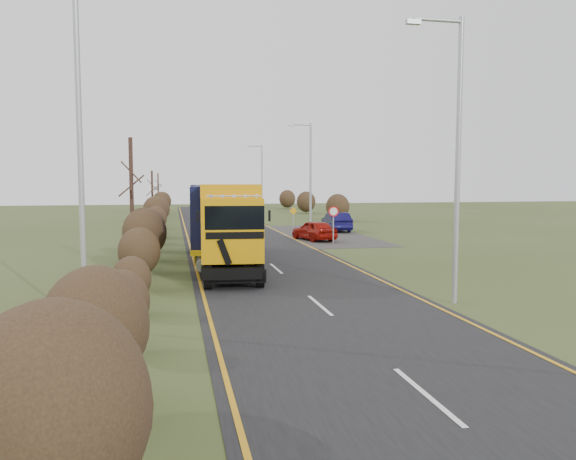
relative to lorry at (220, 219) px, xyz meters
The scene contains 14 objects.
ground 6.97m from the lorry, 68.18° to the right, with size 160.00×160.00×0.00m, color #39431C.
road 5.12m from the lorry, 57.71° to the left, with size 8.00×120.00×0.02m, color black.
layby 16.67m from the lorry, 57.18° to the left, with size 6.00×18.00×0.02m, color #302D2B.
lane_markings 4.88m from the lorry, 55.55° to the left, with size 7.52×116.00×0.01m.
hedgerow 4.02m from the lorry, 153.42° to the left, with size 2.24×102.04×6.05m.
lorry is the anchor object (origin of this frame).
car_red_hatchback 12.44m from the lorry, 53.39° to the left, with size 1.66×4.14×1.41m, color #940F07.
car_blue_sedan 19.88m from the lorry, 56.47° to the left, with size 1.64×4.70×1.55m, color #0D0A3A.
streetlight_near 13.02m from the lorry, 56.89° to the right, with size 2.01×0.19×9.47m.
streetlight_mid 16.85m from the lorry, 60.75° to the left, with size 1.83×0.18×8.59m.
streetlight_far 39.60m from the lorry, 78.10° to the left, with size 1.80×0.18×8.42m.
left_pole 12.84m from the lorry, 112.48° to the right, with size 0.16×0.16×11.05m, color #9FA2A5.
speed_sign 11.00m from the lorry, 42.89° to the left, with size 0.69×0.10×2.49m.
warning_board 22.50m from the lorry, 68.46° to the left, with size 0.70×0.11×1.83m.
Camera 1 is at (-4.73, -21.75, 4.14)m, focal length 35.00 mm.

